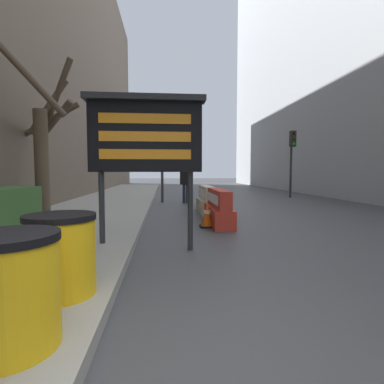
{
  "coord_description": "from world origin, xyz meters",
  "views": [
    {
      "loc": [
        0.56,
        -1.68,
        1.43
      ],
      "look_at": [
        1.12,
        4.51,
        1.0
      ],
      "focal_mm": 28.0,
      "sensor_mm": 36.0,
      "label": 1
    }
  ],
  "objects": [
    {
      "name": "pedestrian_worker",
      "position": [
        1.5,
        11.75,
        1.02
      ],
      "size": [
        0.52,
        0.5,
        1.72
      ],
      "rotation": [
        0.0,
        0.0,
        2.4
      ],
      "color": "#23283D",
      "rests_on": "ground_plane"
    },
    {
      "name": "barrel_drum_middle",
      "position": [
        -0.51,
        1.45,
        0.58
      ],
      "size": [
        0.71,
        0.71,
        0.84
      ],
      "color": "yellow",
      "rests_on": "sidewalk_left"
    },
    {
      "name": "jersey_barrier_red_striped",
      "position": [
        2.0,
        6.21,
        0.42
      ],
      "size": [
        0.53,
        1.99,
        0.95
      ],
      "color": "red",
      "rests_on": "ground_plane"
    },
    {
      "name": "traffic_cone_near",
      "position": [
        1.64,
        5.85,
        0.33
      ],
      "size": [
        0.38,
        0.38,
        0.68
      ],
      "color": "black",
      "rests_on": "ground_plane"
    },
    {
      "name": "bare_tree",
      "position": [
        -2.84,
        7.27,
        2.35
      ],
      "size": [
        1.78,
        1.89,
        4.54
      ],
      "color": "#4C3D2D",
      "rests_on": "sidewalk_left"
    },
    {
      "name": "traffic_light_near_curb",
      "position": [
        0.45,
        12.1,
        2.53
      ],
      "size": [
        0.28,
        0.44,
        3.47
      ],
      "color": "#2D2D30",
      "rests_on": "ground_plane"
    },
    {
      "name": "traffic_light_far_side",
      "position": [
        7.38,
        13.92,
        2.61
      ],
      "size": [
        0.28,
        0.44,
        3.58
      ],
      "color": "#2D2D30",
      "rests_on": "ground_plane"
    },
    {
      "name": "barrel_drum_foreground",
      "position": [
        -0.55,
        0.51,
        0.58
      ],
      "size": [
        0.71,
        0.71,
        0.84
      ],
      "color": "yellow",
      "rests_on": "sidewalk_left"
    },
    {
      "name": "message_board",
      "position": [
        0.23,
        3.68,
        2.04
      ],
      "size": [
        2.08,
        0.36,
        2.74
      ],
      "color": "#28282B",
      "rests_on": "ground_plane"
    },
    {
      "name": "jersey_barrier_cream",
      "position": [
        2.0,
        8.56,
        0.41
      ],
      "size": [
        0.54,
        1.88,
        0.93
      ],
      "color": "beige",
      "rests_on": "ground_plane"
    }
  ]
}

